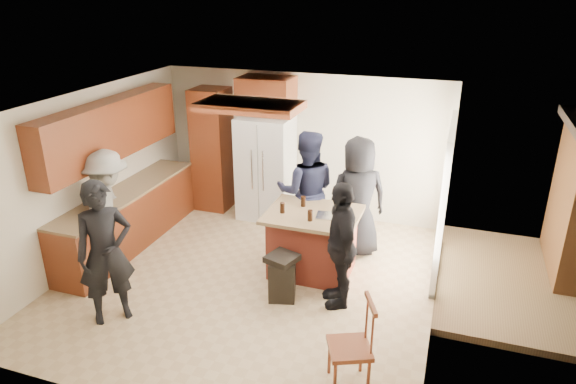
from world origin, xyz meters
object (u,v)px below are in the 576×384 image
(person_behind_right, at_px, (358,198))
(person_side_right, at_px, (341,245))
(person_counter, at_px, (110,210))
(kitchen_island, at_px, (312,242))
(person_front_left, at_px, (105,253))
(person_behind_left, at_px, (306,191))
(refrigerator, at_px, (266,168))
(spindle_chair, at_px, (352,348))
(trash_bin, at_px, (282,277))

(person_behind_right, xyz_separation_m, person_side_right, (0.07, -1.37, -0.08))
(person_behind_right, distance_m, person_side_right, 1.37)
(person_counter, bearing_deg, kitchen_island, -93.02)
(person_front_left, relative_size, person_behind_left, 0.96)
(refrigerator, bearing_deg, spindle_chair, -57.50)
(person_behind_left, height_order, trash_bin, person_behind_left)
(person_behind_left, distance_m, person_behind_right, 0.78)
(person_behind_left, bearing_deg, person_counter, 14.97)
(person_front_left, relative_size, person_behind_right, 0.98)
(person_front_left, xyz_separation_m, person_behind_right, (2.51, 2.59, 0.02))
(person_front_left, relative_size, trash_bin, 2.88)
(person_behind_left, xyz_separation_m, spindle_chair, (1.30, -2.72, -0.49))
(kitchen_island, distance_m, spindle_chair, 2.26)
(person_behind_right, xyz_separation_m, refrigerator, (-1.79, 0.86, -0.02))
(person_front_left, bearing_deg, spindle_chair, -49.36)
(refrigerator, bearing_deg, person_behind_left, -42.11)
(kitchen_island, bearing_deg, person_front_left, -137.84)
(person_behind_left, xyz_separation_m, refrigerator, (-1.01, 0.91, -0.05))
(spindle_chair, bearing_deg, person_front_left, 176.45)
(refrigerator, height_order, trash_bin, refrigerator)
(refrigerator, relative_size, kitchen_island, 1.41)
(person_behind_right, bearing_deg, person_side_right, 62.41)
(person_counter, xyz_separation_m, spindle_chair, (3.78, -1.28, -0.43))
(spindle_chair, bearing_deg, refrigerator, 122.50)
(person_counter, relative_size, trash_bin, 2.81)
(person_behind_right, bearing_deg, person_counter, -5.83)
(spindle_chair, bearing_deg, person_behind_left, 115.61)
(kitchen_island, height_order, spindle_chair, spindle_chair)
(person_front_left, height_order, spindle_chair, person_front_left)
(kitchen_island, xyz_separation_m, trash_bin, (-0.19, -0.77, -0.16))
(person_behind_left, relative_size, person_side_right, 1.13)
(person_counter, relative_size, refrigerator, 0.98)
(person_front_left, distance_m, trash_bin, 2.22)
(person_behind_left, xyz_separation_m, person_counter, (-2.48, -1.44, -0.06))
(person_front_left, relative_size, refrigerator, 1.01)
(person_counter, relative_size, spindle_chair, 1.78)
(refrigerator, bearing_deg, person_front_left, -101.80)
(trash_bin, distance_m, spindle_chair, 1.74)
(spindle_chair, bearing_deg, person_behind_right, 100.76)
(person_counter, bearing_deg, trash_bin, -108.49)
(person_side_right, bearing_deg, kitchen_island, -161.67)
(trash_bin, height_order, spindle_chair, spindle_chair)
(refrigerator, xyz_separation_m, spindle_chair, (2.32, -3.63, -0.45))
(person_front_left, distance_m, person_behind_left, 3.07)
(person_front_left, bearing_deg, kitchen_island, -3.65)
(spindle_chair, bearing_deg, kitchen_island, 116.23)
(person_side_right, distance_m, spindle_chair, 1.53)
(person_side_right, distance_m, refrigerator, 2.90)
(spindle_chair, bearing_deg, trash_bin, 133.23)
(person_behind_left, relative_size, person_behind_right, 1.03)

